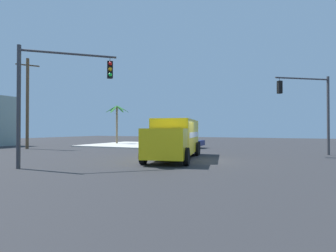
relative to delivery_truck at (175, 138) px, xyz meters
name	(u,v)px	position (x,y,z in m)	size (l,w,h in m)	color
ground_plane	(201,161)	(-0.38, -1.95, -1.42)	(100.00, 100.00, 0.00)	#2B2B2D
sidewalk_corner_far	(137,145)	(11.92, 10.35, -1.35)	(11.08, 11.08, 0.14)	beige
delivery_truck	(175,138)	(0.00, 0.00, 0.00)	(8.56, 4.42, 2.68)	yellow
traffic_light_primary	(312,103)	(6.54, -8.66, 2.64)	(2.83, 3.82, 6.15)	#38383D
traffic_light_secondary	(52,88)	(-6.66, 4.22, 2.77)	(3.46, 3.77, 6.32)	#38383D
pickup_navy	(179,141)	(10.29, 4.00, -0.69)	(2.30, 5.22, 1.38)	navy
palm_tree_far	(117,117)	(12.62, 13.97, 2.23)	(3.15, 3.29, 5.08)	#7A6647
utility_pole	(27,102)	(1.90, 17.38, 3.38)	(1.83, 1.41, 9.31)	brown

